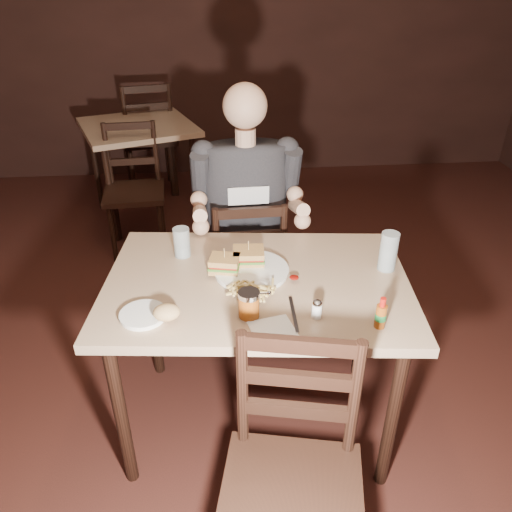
{
  "coord_description": "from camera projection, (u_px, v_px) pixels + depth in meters",
  "views": [
    {
      "loc": [
        -0.06,
        -1.35,
        1.83
      ],
      "look_at": [
        0.09,
        0.31,
        0.85
      ],
      "focal_mm": 35.0,
      "sensor_mm": 36.0,
      "label": 1
    }
  ],
  "objects": [
    {
      "name": "room_shell",
      "position": [
        234.0,
        144.0,
        1.38
      ],
      "size": [
        7.0,
        7.0,
        7.0
      ],
      "color": "black",
      "rests_on": "ground"
    },
    {
      "name": "glass_left",
      "position": [
        182.0,
        242.0,
        2.07
      ],
      "size": [
        0.08,
        0.08,
        0.13
      ],
      "primitive_type": "cylinder",
      "rotation": [
        0.0,
        0.0,
        -0.11
      ],
      "color": "silver",
      "rests_on": "main_table"
    },
    {
      "name": "ketchup_dollop",
      "position": [
        294.0,
        277.0,
        1.91
      ],
      "size": [
        0.04,
        0.04,
        0.01
      ],
      "primitive_type": "ellipsoid",
      "rotation": [
        0.0,
        0.0,
        -0.11
      ],
      "color": "maroon",
      "rests_on": "dinner_plate"
    },
    {
      "name": "sandwich_left",
      "position": [
        224.0,
        260.0,
        1.94
      ],
      "size": [
        0.13,
        0.12,
        0.1
      ],
      "primitive_type": null,
      "rotation": [
        0.0,
        0.0,
        -0.21
      ],
      "color": "tan",
      "rests_on": "dinner_plate"
    },
    {
      "name": "sandwich_right",
      "position": [
        248.0,
        252.0,
        1.99
      ],
      "size": [
        0.13,
        0.11,
        0.1
      ],
      "primitive_type": null,
      "rotation": [
        0.0,
        0.0,
        -0.06
      ],
      "color": "tan",
      "rests_on": "dinner_plate"
    },
    {
      "name": "fries_pile",
      "position": [
        253.0,
        288.0,
        1.82
      ],
      "size": [
        0.23,
        0.18,
        0.04
      ],
      "primitive_type": null,
      "rotation": [
        0.0,
        0.0,
        -0.11
      ],
      "color": "tan",
      "rests_on": "dinner_plate"
    },
    {
      "name": "dinner_plate",
      "position": [
        251.0,
        271.0,
        1.97
      ],
      "size": [
        0.32,
        0.32,
        0.02
      ],
      "primitive_type": "cylinder",
      "rotation": [
        0.0,
        0.0,
        -0.11
      ],
      "color": "white",
      "rests_on": "main_table"
    },
    {
      "name": "bread_roll",
      "position": [
        167.0,
        312.0,
        1.69
      ],
      "size": [
        0.1,
        0.09,
        0.06
      ],
      "primitive_type": "ellipsoid",
      "rotation": [
        0.0,
        0.0,
        -0.11
      ],
      "color": "tan",
      "rests_on": "side_plate"
    },
    {
      "name": "bg_chair_near",
      "position": [
        134.0,
        192.0,
        3.49
      ],
      "size": [
        0.44,
        0.48,
        0.89
      ],
      "primitive_type": null,
      "rotation": [
        0.0,
        0.0,
        0.07
      ],
      "color": "black",
      "rests_on": "ground"
    },
    {
      "name": "bg_table",
      "position": [
        139.0,
        136.0,
        3.84
      ],
      "size": [
        1.02,
        1.02,
        0.77
      ],
      "rotation": [
        0.0,
        0.0,
        0.34
      ],
      "color": "tan",
      "rests_on": "ground"
    },
    {
      "name": "bg_chair_far",
      "position": [
        148.0,
        138.0,
        4.41
      ],
      "size": [
        0.56,
        0.59,
        0.99
      ],
      "primitive_type": null,
      "rotation": [
        0.0,
        0.0,
        3.37
      ],
      "color": "black",
      "rests_on": "ground"
    },
    {
      "name": "side_plate",
      "position": [
        143.0,
        316.0,
        1.73
      ],
      "size": [
        0.18,
        0.18,
        0.01
      ],
      "primitive_type": "cylinder",
      "rotation": [
        0.0,
        0.0,
        -0.11
      ],
      "color": "white",
      "rests_on": "main_table"
    },
    {
      "name": "knife",
      "position": [
        294.0,
        314.0,
        1.74
      ],
      "size": [
        0.02,
        0.21,
        0.0
      ],
      "primitive_type": "cube",
      "rotation": [
        0.0,
        0.0,
        -0.03
      ],
      "color": "silver",
      "rests_on": "napkin"
    },
    {
      "name": "chair_near",
      "position": [
        291.0,
        499.0,
        1.48
      ],
      "size": [
        0.51,
        0.54,
        0.92
      ],
      "primitive_type": null,
      "rotation": [
        0.0,
        0.0,
        -0.21
      ],
      "color": "black",
      "rests_on": "ground"
    },
    {
      "name": "main_table",
      "position": [
        257.0,
        298.0,
        1.98
      ],
      "size": [
        1.25,
        0.9,
        0.77
      ],
      "rotation": [
        0.0,
        0.0,
        -0.11
      ],
      "color": "tan",
      "rests_on": "ground"
    },
    {
      "name": "chair_far",
      "position": [
        247.0,
        266.0,
        2.67
      ],
      "size": [
        0.41,
        0.45,
        0.86
      ],
      "primitive_type": null,
      "rotation": [
        0.0,
        0.0,
        3.18
      ],
      "color": "black",
      "rests_on": "ground"
    },
    {
      "name": "syrup_dispenser",
      "position": [
        249.0,
        304.0,
        1.72
      ],
      "size": [
        0.08,
        0.08,
        0.1
      ],
      "primitive_type": null,
      "rotation": [
        0.0,
        0.0,
        -0.11
      ],
      "color": "#8C4010",
      "rests_on": "main_table"
    },
    {
      "name": "diner",
      "position": [
        247.0,
        186.0,
        2.38
      ],
      "size": [
        0.56,
        0.44,
        0.94
      ],
      "primitive_type": null,
      "rotation": [
        0.0,
        0.0,
        0.04
      ],
      "color": "#2B292E",
      "rests_on": "chair_far"
    },
    {
      "name": "salt_shaker",
      "position": [
        317.0,
        309.0,
        1.72
      ],
      "size": [
        0.04,
        0.04,
        0.07
      ],
      "primitive_type": null,
      "rotation": [
        0.0,
        0.0,
        -0.11
      ],
      "color": "white",
      "rests_on": "main_table"
    },
    {
      "name": "hot_sauce",
      "position": [
        381.0,
        313.0,
        1.66
      ],
      "size": [
        0.04,
        0.04,
        0.12
      ],
      "primitive_type": null,
      "rotation": [
        0.0,
        0.0,
        -0.11
      ],
      "color": "#8C4010",
      "rests_on": "main_table"
    },
    {
      "name": "napkin",
      "position": [
        273.0,
        330.0,
        1.67
      ],
      "size": [
        0.17,
        0.16,
        0.0
      ],
      "primitive_type": "cube",
      "rotation": [
        0.0,
        0.0,
        0.22
      ],
      "color": "white",
      "rests_on": "main_table"
    },
    {
      "name": "glass_right",
      "position": [
        388.0,
        251.0,
        1.97
      ],
      "size": [
        0.08,
        0.08,
        0.16
      ],
      "primitive_type": "cylinder",
      "rotation": [
        0.0,
        0.0,
        -0.11
      ],
      "color": "silver",
      "rests_on": "main_table"
    },
    {
      "name": "fork",
      "position": [
        255.0,
        306.0,
        1.78
      ],
      "size": [
        0.07,
        0.16,
        0.01
      ],
      "primitive_type": "cube",
      "rotation": [
        0.0,
        0.0,
        -0.36
      ],
      "color": "silver",
      "rests_on": "napkin"
    }
  ]
}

